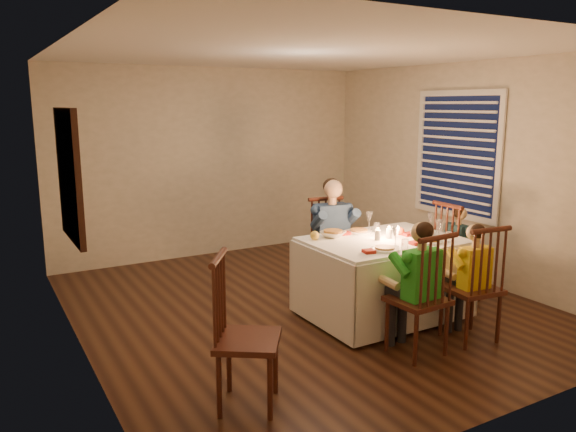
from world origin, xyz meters
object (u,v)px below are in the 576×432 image
dining_table (383,261)px  serving_bowl (333,234)px  chair_near_right (468,339)px  child_green (415,353)px  chair_extra (249,404)px  child_teal (455,298)px  adult (332,293)px  child_yellow (468,339)px  chair_near_left (415,353)px  chair_adult (332,293)px  chair_end (455,298)px

dining_table → serving_bowl: 0.57m
chair_near_right → child_green: child_green is taller
chair_extra → child_teal: bearing=-39.1°
adult → child_green: size_ratio=1.13×
chair_near_right → child_yellow: 0.00m
chair_near_left → child_green: bearing=180.0°
dining_table → serving_bowl: size_ratio=6.34×
chair_extra → child_green: size_ratio=0.95×
child_green → child_teal: (1.35, 0.84, 0.00)m
chair_extra → serving_bowl: (1.53, 1.21, 0.82)m
child_yellow → serving_bowl: 1.60m
chair_adult → chair_near_left: bearing=-89.3°
chair_near_right → child_teal: bearing=-124.6°
chair_adult → child_yellow: bearing=-68.1°
dining_table → adult: bearing=94.3°
chair_end → child_teal: 0.00m
chair_extra → child_teal: chair_extra is taller
child_yellow → serving_bowl: size_ratio=4.47×
chair_adult → chair_extra: bearing=-128.6°
child_teal → chair_extra: bearing=108.0°
chair_near_left → chair_extra: 1.61m
chair_end → child_yellow: 1.12m
adult → child_green: adult is taller
dining_table → adult: 0.98m
dining_table → serving_bowl: bearing=139.8°
serving_bowl → chair_near_left: bearing=-86.1°
child_teal → serving_bowl: (-1.43, 0.33, 0.82)m
dining_table → chair_end: size_ratio=1.41×
child_green → child_yellow: (0.62, -0.02, 0.00)m
chair_near_left → child_green: child_green is taller
chair_extra → child_yellow: (2.23, 0.03, 0.00)m
child_green → child_yellow: bearing=175.7°
chair_near_left → serving_bowl: 1.43m
dining_table → chair_adult: dining_table is taller
chair_adult → child_teal: chair_adult is taller
chair_near_left → chair_extra: size_ratio=0.98×
chair_near_right → chair_end: same height
chair_end → chair_adult: bearing=55.2°
chair_end → serving_bowl: serving_bowl is taller
chair_near_right → dining_table: bearing=-64.1°
child_teal → chair_near_right: bearing=140.8°
adult → child_yellow: 1.70m
chair_adult → chair_end: same height
chair_near_left → child_yellow: 0.62m
chair_adult → chair_near_left: 1.66m
child_green → serving_bowl: bearing=-89.1°
child_yellow → chair_near_right: bearing=-0.0°
chair_extra → child_green: 1.61m
chair_near_right → child_green: 0.62m
dining_table → chair_near_left: bearing=-110.6°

